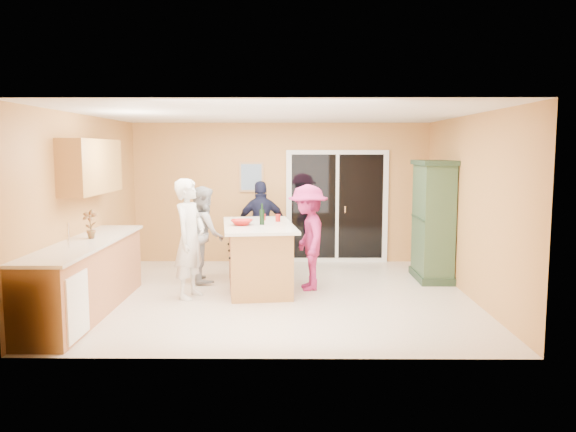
{
  "coord_description": "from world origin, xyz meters",
  "views": [
    {
      "loc": [
        0.21,
        -7.97,
        2.1
      ],
      "look_at": [
        0.15,
        0.1,
        1.15
      ],
      "focal_mm": 35.0,
      "sensor_mm": 36.0,
      "label": 1
    }
  ],
  "objects_px": {
    "kitchen_island": "(259,258)",
    "green_hutch": "(433,222)",
    "woman_magenta": "(308,237)",
    "woman_white": "(190,239)",
    "woman_grey": "(204,234)",
    "woman_navy": "(262,225)"
  },
  "relations": [
    {
      "from": "woman_grey",
      "to": "green_hutch",
      "type": "bearing_deg",
      "value": -106.83
    },
    {
      "from": "green_hutch",
      "to": "woman_navy",
      "type": "xyz_separation_m",
      "value": [
        -2.82,
        0.86,
        -0.16
      ]
    },
    {
      "from": "kitchen_island",
      "to": "woman_magenta",
      "type": "height_order",
      "value": "woman_magenta"
    },
    {
      "from": "green_hutch",
      "to": "woman_navy",
      "type": "bearing_deg",
      "value": 163.0
    },
    {
      "from": "woman_navy",
      "to": "woman_magenta",
      "type": "bearing_deg",
      "value": 106.0
    },
    {
      "from": "kitchen_island",
      "to": "green_hutch",
      "type": "distance_m",
      "value": 2.9
    },
    {
      "from": "kitchen_island",
      "to": "woman_magenta",
      "type": "relative_size",
      "value": 1.26
    },
    {
      "from": "woman_white",
      "to": "woman_magenta",
      "type": "distance_m",
      "value": 1.76
    },
    {
      "from": "green_hutch",
      "to": "woman_navy",
      "type": "distance_m",
      "value": 2.95
    },
    {
      "from": "green_hutch",
      "to": "woman_grey",
      "type": "distance_m",
      "value": 3.7
    },
    {
      "from": "woman_white",
      "to": "woman_magenta",
      "type": "bearing_deg",
      "value": -57.32
    },
    {
      "from": "kitchen_island",
      "to": "woman_white",
      "type": "xyz_separation_m",
      "value": [
        -0.94,
        -0.53,
        0.39
      ]
    },
    {
      "from": "woman_navy",
      "to": "woman_grey",
      "type": "bearing_deg",
      "value": 38.58
    },
    {
      "from": "kitchen_island",
      "to": "woman_white",
      "type": "relative_size",
      "value": 1.18
    },
    {
      "from": "woman_navy",
      "to": "kitchen_island",
      "type": "bearing_deg",
      "value": 80.26
    },
    {
      "from": "kitchen_island",
      "to": "green_hutch",
      "type": "bearing_deg",
      "value": 5.46
    },
    {
      "from": "green_hutch",
      "to": "woman_magenta",
      "type": "xyz_separation_m",
      "value": [
        -2.04,
        -0.67,
        -0.15
      ]
    },
    {
      "from": "woman_white",
      "to": "woman_magenta",
      "type": "xyz_separation_m",
      "value": [
        1.69,
        0.5,
        -0.06
      ]
    },
    {
      "from": "woman_grey",
      "to": "woman_magenta",
      "type": "bearing_deg",
      "value": -126.69
    },
    {
      "from": "kitchen_island",
      "to": "woman_white",
      "type": "height_order",
      "value": "woman_white"
    },
    {
      "from": "woman_magenta",
      "to": "woman_navy",
      "type": "bearing_deg",
      "value": -159.75
    },
    {
      "from": "green_hutch",
      "to": "woman_white",
      "type": "bearing_deg",
      "value": -162.62
    }
  ]
}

